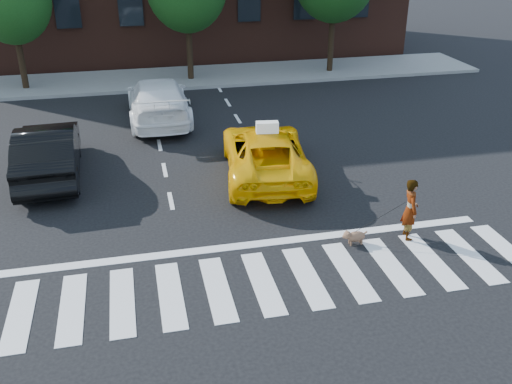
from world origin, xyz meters
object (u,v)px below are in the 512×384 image
white_suv (158,100)px  woman (410,209)px  black_sedan (48,151)px  taxi (265,153)px  dog (354,236)px

white_suv → woman: white_suv is taller
black_sedan → woman: bearing=144.4°
taxi → dog: bearing=111.7°
taxi → black_sedan: bearing=-4.3°
taxi → white_suv: (-2.80, 5.96, 0.09)m
woman → white_suv: bearing=36.0°
black_sedan → dog: bearing=139.7°
taxi → white_suv: 6.59m
taxi → dog: (1.13, -4.48, -0.51)m
taxi → white_suv: bearing=-57.3°
taxi → woman: (2.53, -4.47, 0.06)m
black_sedan → white_suv: size_ratio=0.88×
black_sedan → dog: black_sedan is taller
taxi → dog: 4.65m
white_suv → dog: size_ratio=8.65×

